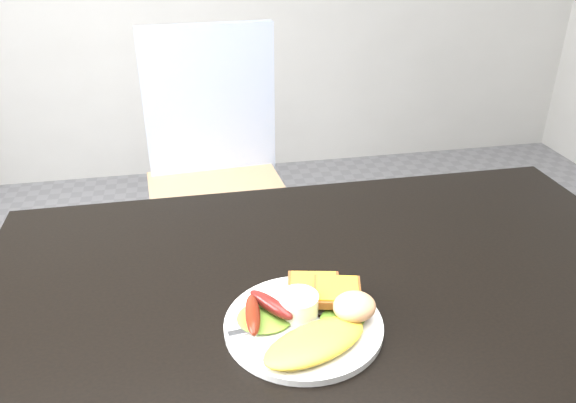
{
  "coord_description": "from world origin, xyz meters",
  "views": [
    {
      "loc": [
        -0.23,
        -0.71,
        1.3
      ],
      "look_at": [
        -0.08,
        0.05,
        0.9
      ],
      "focal_mm": 35.0,
      "sensor_mm": 36.0,
      "label": 1
    }
  ],
  "objects": [
    {
      "name": "dining_chair",
      "position": [
        -0.14,
        0.96,
        0.45
      ],
      "size": [
        0.48,
        0.48,
        0.05
      ],
      "primitive_type": "cube",
      "rotation": [
        0.0,
        0.0,
        0.07
      ],
      "color": "tan",
      "rests_on": "ground"
    },
    {
      "name": "lettuce_right",
      "position": [
        -0.02,
        -0.08,
        0.77
      ],
      "size": [
        0.08,
        0.07,
        0.01
      ],
      "primitive_type": "ellipsoid",
      "rotation": [
        0.0,
        0.0,
        0.18
      ],
      "color": "#549A2A",
      "rests_on": "plate"
    },
    {
      "name": "person",
      "position": [
        -0.37,
        0.45,
        0.76
      ],
      "size": [
        0.62,
        0.49,
        1.52
      ],
      "primitive_type": "imported",
      "rotation": [
        0.0,
        0.0,
        3.39
      ],
      "color": "#255489",
      "rests_on": "ground"
    },
    {
      "name": "potato_salad",
      "position": [
        -0.01,
        -0.08,
        0.79
      ],
      "size": [
        0.08,
        0.08,
        0.04
      ],
      "primitive_type": "ellipsoid",
      "rotation": [
        0.0,
        0.0,
        0.38
      ],
      "color": "beige",
      "rests_on": "lettuce_right"
    },
    {
      "name": "plate",
      "position": [
        -0.08,
        -0.07,
        0.76
      ],
      "size": [
        0.24,
        0.24,
        0.01
      ],
      "primitive_type": "cylinder",
      "color": "white",
      "rests_on": "dining_table"
    },
    {
      "name": "fork",
      "position": [
        -0.12,
        -0.08,
        0.76
      ],
      "size": [
        0.14,
        0.03,
        0.0
      ],
      "primitive_type": "cube",
      "rotation": [
        0.0,
        0.0,
        0.12
      ],
      "color": "#ADAFB7",
      "rests_on": "plate"
    },
    {
      "name": "omelette",
      "position": [
        -0.08,
        -0.13,
        0.77
      ],
      "size": [
        0.18,
        0.13,
        0.02
      ],
      "primitive_type": "ellipsoid",
      "rotation": [
        0.0,
        0.0,
        0.39
      ],
      "color": "gold",
      "rests_on": "plate"
    },
    {
      "name": "ramekin",
      "position": [
        -0.08,
        -0.06,
        0.78
      ],
      "size": [
        0.06,
        0.06,
        0.03
      ],
      "primitive_type": "cylinder",
      "rotation": [
        0.0,
        0.0,
        -0.09
      ],
      "color": "white",
      "rests_on": "plate"
    },
    {
      "name": "toast_b",
      "position": [
        -0.02,
        -0.04,
        0.78
      ],
      "size": [
        0.09,
        0.09,
        0.01
      ],
      "primitive_type": "cube",
      "rotation": [
        0.0,
        0.0,
        -0.24
      ],
      "color": "brown",
      "rests_on": "toast_a"
    },
    {
      "name": "sausage_a",
      "position": [
        -0.15,
        -0.07,
        0.78
      ],
      "size": [
        0.03,
        0.09,
        0.02
      ],
      "primitive_type": "ellipsoid",
      "rotation": [
        0.0,
        0.0,
        -0.09
      ],
      "color": "maroon",
      "rests_on": "lettuce_left"
    },
    {
      "name": "dining_table",
      "position": [
        0.0,
        0.0,
        0.73
      ],
      "size": [
        1.2,
        0.8,
        0.04
      ],
      "primitive_type": "cube",
      "color": "black",
      "rests_on": "ground"
    },
    {
      "name": "sausage_b",
      "position": [
        -0.13,
        -0.05,
        0.78
      ],
      "size": [
        0.07,
        0.09,
        0.02
      ],
      "primitive_type": "ellipsoid",
      "rotation": [
        0.0,
        0.0,
        0.59
      ],
      "color": "maroon",
      "rests_on": "lettuce_left"
    },
    {
      "name": "lettuce_left",
      "position": [
        -0.13,
        -0.06,
        0.77
      ],
      "size": [
        0.1,
        0.09,
        0.01
      ],
      "primitive_type": "ellipsoid",
      "rotation": [
        0.0,
        0.0,
        0.19
      ],
      "color": "#588D2C",
      "rests_on": "plate"
    },
    {
      "name": "toast_a",
      "position": [
        -0.05,
        -0.01,
        0.77
      ],
      "size": [
        0.1,
        0.1,
        0.01
      ],
      "primitive_type": "cube",
      "rotation": [
        0.0,
        0.0,
        -0.21
      ],
      "color": "brown",
      "rests_on": "plate"
    }
  ]
}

